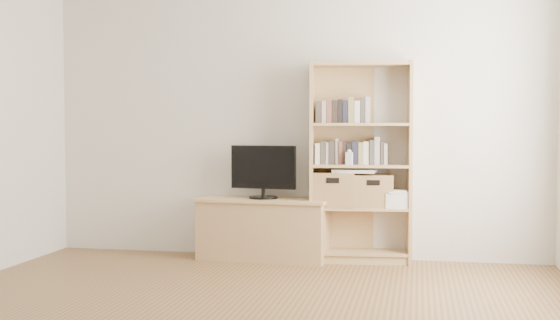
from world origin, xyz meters
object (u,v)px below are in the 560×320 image
(bookshelf, at_px, (360,162))
(baby_monitor, at_px, (349,159))
(basket_right, at_px, (372,191))
(laptop, at_px, (355,171))
(television, at_px, (263,172))
(basket_left, at_px, (333,189))
(tv_stand, at_px, (263,230))

(bookshelf, relative_size, baby_monitor, 16.05)
(baby_monitor, xyz_separation_m, basket_right, (0.19, 0.11, -0.28))
(bookshelf, relative_size, laptop, 4.83)
(television, bearing_deg, laptop, 8.70)
(baby_monitor, height_order, basket_left, baby_monitor)
(television, xyz_separation_m, laptop, (0.80, 0.03, 0.02))
(basket_left, xyz_separation_m, laptop, (0.19, 0.01, 0.16))
(basket_left, bearing_deg, bookshelf, 2.29)
(tv_stand, height_order, basket_right, basket_right)
(tv_stand, distance_m, basket_right, 1.02)
(tv_stand, relative_size, basket_left, 3.13)
(tv_stand, xyz_separation_m, baby_monitor, (0.76, -0.05, 0.65))
(bookshelf, relative_size, basket_right, 5.12)
(laptop, bearing_deg, basket_right, 15.64)
(bookshelf, distance_m, baby_monitor, 0.14)
(basket_left, distance_m, laptop, 0.25)
(tv_stand, bearing_deg, laptop, 6.51)
(tv_stand, xyz_separation_m, television, (0.00, 0.00, 0.51))
(basket_right, bearing_deg, basket_left, 179.47)
(basket_right, height_order, laptop, laptop)
(television, bearing_deg, basket_right, 10.11)
(tv_stand, distance_m, basket_left, 0.72)
(basket_right, xyz_separation_m, laptop, (-0.15, -0.03, 0.17))
(bookshelf, bearing_deg, laptop, -157.84)
(bookshelf, xyz_separation_m, baby_monitor, (-0.09, -0.11, 0.03))
(basket_left, bearing_deg, laptop, -3.27)
(baby_monitor, xyz_separation_m, basket_left, (-0.14, 0.08, -0.27))
(bookshelf, distance_m, basket_right, 0.27)
(bookshelf, distance_m, laptop, 0.09)
(television, relative_size, laptop, 1.64)
(basket_right, bearing_deg, bookshelf, 176.87)
(television, relative_size, baby_monitor, 5.44)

